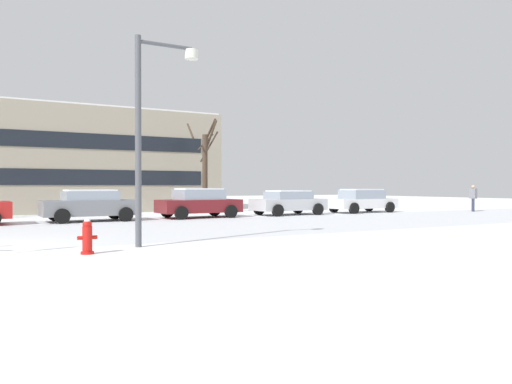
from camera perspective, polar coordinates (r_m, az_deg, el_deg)
fire_hydrant at (r=11.86m, az=-19.21°, el=-4.94°), size 0.44×0.30×0.82m
street_lamp at (r=13.03m, az=-12.34°, el=8.50°), size 1.72×0.36×5.44m
parked_car_gray at (r=22.96m, az=-18.91°, el=-1.45°), size 4.18×2.22×1.42m
parked_car_maroon at (r=24.42m, az=-6.72°, el=-1.27°), size 4.14×2.21×1.47m
parked_car_silver at (r=26.73m, az=3.83°, el=-1.20°), size 4.14×2.20×1.35m
parked_car_white at (r=29.86m, az=12.33°, el=-0.98°), size 4.49×2.11×1.41m
pedestrian_crossing at (r=33.26m, az=24.15°, el=-0.44°), size 0.35×0.43×1.66m
tree_far_mid at (r=28.76m, az=-6.01°, el=3.08°), size 1.93×1.77×5.60m
building_far_right at (r=34.28m, az=-18.62°, el=3.33°), size 14.74×9.15×6.38m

